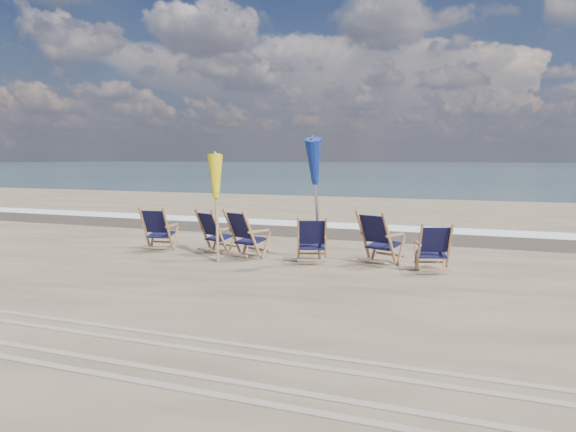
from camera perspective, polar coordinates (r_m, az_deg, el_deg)
name	(u,v)px	position (r m, az deg, el deg)	size (l,w,h in m)	color
ocean	(498,167)	(135.39, 20.52, 4.72)	(400.00, 400.00, 0.00)	#39585F
surf_foam	(368,227)	(16.21, 8.13, -1.09)	(200.00, 1.40, 0.01)	silver
wet_sand_strip	(354,233)	(14.77, 6.73, -1.76)	(200.00, 2.60, 0.00)	#42362A
tire_tracks	(107,348)	(6.27, -17.91, -12.61)	(80.00, 1.30, 0.01)	gray
beach_chair_0	(168,229)	(12.00, -12.13, -1.33)	(0.61, 0.69, 0.96)	black
beach_chair_1	(219,233)	(11.42, -7.02, -1.70)	(0.59, 0.66, 0.92)	black
beach_chair_2	(251,235)	(10.71, -3.76, -1.97)	(0.64, 0.72, 1.00)	black
beach_chair_3	(326,240)	(10.39, 3.85, -2.47)	(0.58, 0.65, 0.90)	black
beach_chair_4	(389,240)	(10.21, 10.21, -2.37)	(0.65, 0.73, 1.02)	black
beach_chair_5	(449,248)	(9.89, 16.07, -3.17)	(0.57, 0.64, 0.89)	black
umbrella_yellow	(216,181)	(10.78, -7.30, 3.54)	(0.30, 0.30, 2.04)	#AA764C
umbrella_blue	(317,163)	(10.46, 2.95, 5.37)	(0.30, 0.30, 2.41)	#A5A5AD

